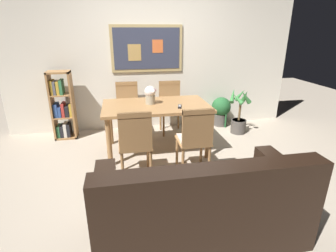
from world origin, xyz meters
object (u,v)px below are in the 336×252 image
(dining_chair_far_left, at_px, (128,104))
(tv_remote, at_px, (180,106))
(leather_couch, at_px, (200,207))
(dining_chair_near_right, at_px, (195,136))
(dining_chair_near_left, at_px, (135,140))
(potted_ivy, at_px, (221,110))
(flower_vase, at_px, (150,94))
(bookshelf, at_px, (63,108))
(dining_chair_far_right, at_px, (171,103))
(dining_table, at_px, (156,110))
(potted_palm, at_px, (239,117))

(dining_chair_far_left, bearing_deg, tv_remote, -55.83)
(leather_couch, bearing_deg, dining_chair_near_right, 76.64)
(dining_chair_near_left, height_order, leather_couch, dining_chair_near_left)
(dining_chair_near_left, distance_m, potted_ivy, 2.44)
(potted_ivy, height_order, flower_vase, flower_vase)
(bookshelf, bearing_deg, dining_chair_far_left, 1.26)
(dining_chair_far_right, bearing_deg, dining_chair_near_left, -115.17)
(dining_chair_near_left, relative_size, leather_couch, 0.51)
(dining_chair_far_left, xyz_separation_m, potted_ivy, (1.77, 0.06, -0.22))
(tv_remote, bearing_deg, dining_table, 147.51)
(dining_chair_near_right, xyz_separation_m, potted_ivy, (1.02, 1.69, -0.22))
(dining_chair_far_left, bearing_deg, dining_chair_near_left, -89.18)
(bookshelf, xyz_separation_m, tv_remote, (1.78, -1.01, 0.22))
(dining_chair_far_left, xyz_separation_m, leather_couch, (0.51, -2.68, -0.23))
(dining_chair_near_right, xyz_separation_m, bookshelf, (-1.84, 1.61, -0.00))
(leather_couch, bearing_deg, flower_vase, 95.82)
(dining_chair_far_right, xyz_separation_m, bookshelf, (-1.84, 0.03, -0.00))
(dining_table, relative_size, flower_vase, 5.84)
(potted_palm, bearing_deg, dining_chair_far_left, 169.11)
(dining_chair_near_right, bearing_deg, flower_vase, 117.26)
(potted_ivy, bearing_deg, bookshelf, -178.31)
(flower_vase, relative_size, tv_remote, 1.63)
(dining_table, distance_m, flower_vase, 0.25)
(flower_vase, bearing_deg, bookshelf, 151.83)
(leather_couch, bearing_deg, potted_palm, 58.21)
(potted_palm, bearing_deg, dining_chair_near_left, -146.98)
(dining_chair_far_right, xyz_separation_m, dining_chair_far_left, (-0.76, 0.05, 0.00))
(dining_chair_far_right, distance_m, dining_chair_far_left, 0.76)
(dining_chair_near_left, bearing_deg, dining_chair_far_right, 64.83)
(dining_chair_far_right, distance_m, leather_couch, 2.65)
(dining_chair_far_left, xyz_separation_m, flower_vase, (0.31, -0.77, 0.34))
(leather_couch, relative_size, bookshelf, 1.57)
(leather_couch, relative_size, potted_ivy, 3.08)
(dining_chair_far_right, bearing_deg, bookshelf, 179.05)
(dining_table, relative_size, potted_ivy, 2.65)
(dining_chair_far_left, bearing_deg, potted_palm, -10.89)
(dining_chair_far_right, distance_m, dining_chair_near_left, 1.73)
(dining_chair_far_right, distance_m, dining_chair_near_right, 1.58)
(dining_chair_near_right, bearing_deg, bookshelf, 138.87)
(dining_chair_near_left, relative_size, tv_remote, 5.62)
(dining_table, relative_size, dining_chair_near_left, 1.70)
(potted_palm, bearing_deg, flower_vase, -166.15)
(bookshelf, distance_m, flower_vase, 1.63)
(dining_chair_far_right, height_order, tv_remote, dining_chair_far_right)
(dining_chair_near_left, relative_size, potted_palm, 1.10)
(dining_chair_near_right, relative_size, potted_ivy, 1.56)
(dining_table, xyz_separation_m, dining_chair_near_left, (-0.36, -0.79, -0.11))
(dining_chair_far_right, distance_m, bookshelf, 1.84)
(leather_couch, bearing_deg, dining_chair_far_left, 100.75)
(bookshelf, height_order, flower_vase, bookshelf)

